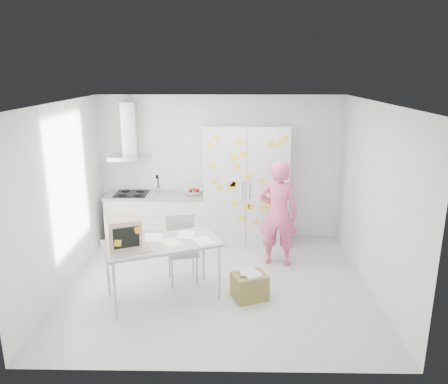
{
  "coord_description": "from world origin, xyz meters",
  "views": [
    {
      "loc": [
        0.2,
        -6.0,
        3.13
      ],
      "look_at": [
        0.08,
        0.74,
        1.24
      ],
      "focal_mm": 35.0,
      "sensor_mm": 36.0,
      "label": 1
    }
  ],
  "objects_px": {
    "chair": "(182,245)",
    "cardboard_box": "(249,286)",
    "person": "(278,213)",
    "desk": "(138,238)"
  },
  "relations": [
    {
      "from": "chair",
      "to": "cardboard_box",
      "type": "relative_size",
      "value": 1.81
    },
    {
      "from": "person",
      "to": "desk",
      "type": "height_order",
      "value": "person"
    },
    {
      "from": "desk",
      "to": "cardboard_box",
      "type": "xyz_separation_m",
      "value": [
        1.52,
        0.09,
        -0.75
      ]
    },
    {
      "from": "desk",
      "to": "chair",
      "type": "distance_m",
      "value": 0.91
    },
    {
      "from": "person",
      "to": "cardboard_box",
      "type": "height_order",
      "value": "person"
    },
    {
      "from": "chair",
      "to": "desk",
      "type": "bearing_deg",
      "value": -141.7
    },
    {
      "from": "person",
      "to": "chair",
      "type": "height_order",
      "value": "person"
    },
    {
      "from": "desk",
      "to": "chair",
      "type": "xyz_separation_m",
      "value": [
        0.51,
        0.66,
        -0.37
      ]
    },
    {
      "from": "person",
      "to": "cardboard_box",
      "type": "xyz_separation_m",
      "value": [
        -0.5,
        -1.17,
        -0.69
      ]
    },
    {
      "from": "person",
      "to": "cardboard_box",
      "type": "bearing_deg",
      "value": 79.76
    }
  ]
}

